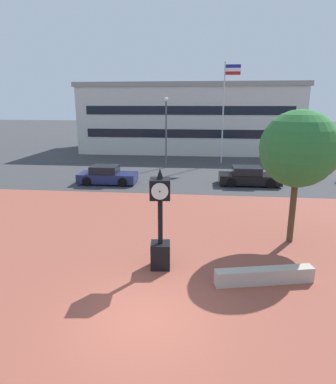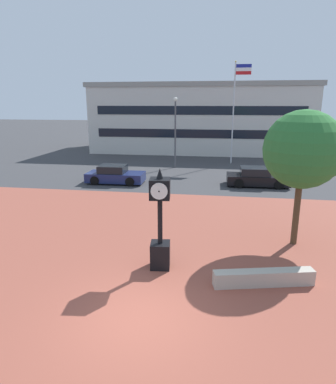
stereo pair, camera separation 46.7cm
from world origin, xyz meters
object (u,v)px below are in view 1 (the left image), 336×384
Objects in this scene: car_street_near at (107,176)px; flagpole_primary at (225,106)px; civic_building at (190,117)px; plaza_tree at (302,150)px; street_lamp_post at (166,125)px; street_clock at (160,225)px; car_street_far at (249,177)px.

flagpole_primary is at bearing 136.86° from car_street_near.
flagpole_primary reaches higher than civic_building.
plaza_tree is at bearing -78.55° from civic_building.
flagpole_primary is at bearing 96.30° from plaza_tree.
plaza_tree is 0.22× the size of civic_building.
street_lamp_post reaches higher than car_street_near.
street_lamp_post is (-7.16, 15.65, -0.05)m from plaza_tree.
street_clock is at bearing -98.33° from flagpole_primary.
civic_building is at bearing 164.33° from car_street_near.
street_clock is 0.87× the size of car_street_near.
street_clock is 6.38m from plaza_tree.
civic_building is at bearing -165.31° from car_street_far.
car_street_far is at bearing 93.13° from car_street_near.
plaza_tree is at bearing 3.12° from car_street_far.
street_clock is 0.39× the size of flagpole_primary.
street_clock is at bearing -89.16° from civic_building.
street_clock is 18.82m from street_lamp_post.
civic_building is at bearing 101.45° from plaza_tree.
car_street_near and car_street_far have the same top height.
civic_building is at bearing 84.71° from street_clock.
car_street_near is 0.17× the size of civic_building.
flagpole_primary is at bearing 30.08° from street_lamp_post.
car_street_near is 13.61m from flagpole_primary.
plaza_tree is 28.54m from civic_building.
street_lamp_post is at bearing 150.88° from car_street_near.
street_lamp_post is (-1.49, -12.32, -0.12)m from civic_building.
flagpole_primary is at bearing -171.72° from car_street_far.
street_lamp_post is at bearing 89.85° from street_clock.
civic_building reaches higher than street_lamp_post.
civic_building is (-0.45, 30.91, 2.29)m from street_clock.
flagpole_primary reaches higher than car_street_near.
car_street_far is 0.17× the size of civic_building.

